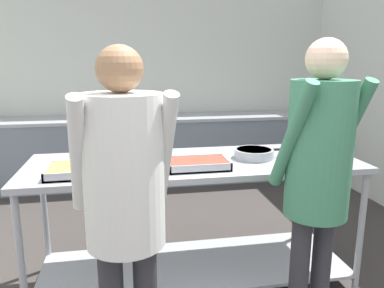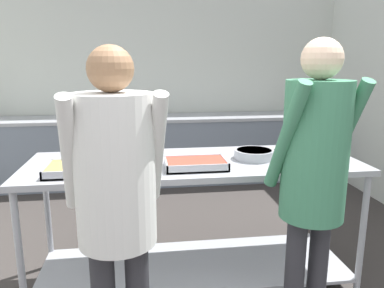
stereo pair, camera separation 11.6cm
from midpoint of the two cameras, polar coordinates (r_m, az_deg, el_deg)
The scene contains 11 objects.
wall_rear at distance 5.34m, azimuth -4.11°, elevation 9.30°, with size 5.07×0.06×2.65m.
back_counter at distance 5.10m, azimuth -3.69°, elevation -0.78°, with size 4.91×0.65×0.90m.
serving_counter at distance 2.75m, azimuth 1.51°, elevation -8.74°, with size 2.33×0.81×0.94m.
serving_tray_vegetables at distance 2.45m, azimuth -14.51°, elevation -3.66°, with size 0.49×0.30×0.05m.
broccoli_bowl at distance 2.60m, azimuth -5.87°, elevation -2.24°, with size 0.18×0.18×0.09m.
serving_tray_roast at distance 2.48m, azimuth 1.92°, elevation -3.08°, with size 0.41×0.26×0.05m.
sauce_pan at distance 2.74m, azimuth 10.67°, elevation -1.48°, with size 0.43×0.29×0.07m.
plate_stack at distance 2.78m, azimuth 19.05°, elevation -2.08°, with size 0.28×0.28×0.05m.
guest_serving_left at distance 1.79m, azimuth -9.71°, elevation -6.60°, with size 0.51×0.39×1.70m.
guest_serving_right at distance 2.11m, azimuth 19.61°, elevation -3.17°, with size 0.49×0.41×1.75m.
water_bottle at distance 5.07m, azimuth -4.49°, elevation 5.54°, with size 0.06×0.06×0.24m.
Camera 2 is at (-0.29, -1.03, 1.64)m, focal length 35.00 mm.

